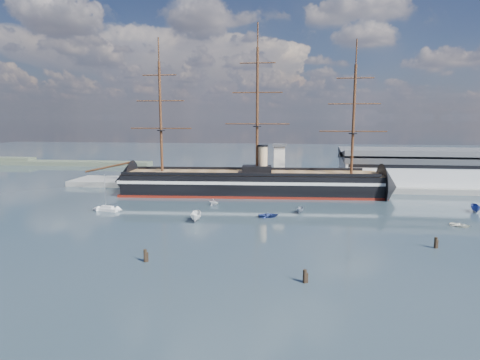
# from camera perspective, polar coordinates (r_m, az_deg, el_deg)

# --- Properties ---
(ground) EXTENTS (600.00, 600.00, 0.00)m
(ground) POSITION_cam_1_polar(r_m,az_deg,el_deg) (120.84, 3.73, -3.92)
(ground) COLOR #233540
(ground) RESTS_ON ground
(quay) EXTENTS (180.00, 18.00, 2.00)m
(quay) POSITION_cam_1_polar(r_m,az_deg,el_deg) (156.01, 8.17, -1.09)
(quay) COLOR slate
(quay) RESTS_ON ground
(warehouse) EXTENTS (63.00, 21.00, 11.60)m
(warehouse) POSITION_cam_1_polar(r_m,az_deg,el_deg) (166.88, 24.93, 1.59)
(warehouse) COLOR #B7BABC
(warehouse) RESTS_ON ground
(quay_tower) EXTENTS (5.00, 5.00, 15.00)m
(quay_tower) POSITION_cam_1_polar(r_m,az_deg,el_deg) (151.67, 5.63, 2.40)
(quay_tower) COLOR silver
(quay_tower) RESTS_ON ground
(shoreline) EXTENTS (120.00, 10.00, 4.00)m
(shoreline) POSITION_cam_1_polar(r_m,az_deg,el_deg) (259.13, -27.28, 2.28)
(shoreline) COLOR #3F4C38
(shoreline) RESTS_ON ground
(warship) EXTENTS (113.36, 21.84, 53.94)m
(warship) POSITION_cam_1_polar(r_m,az_deg,el_deg) (140.31, 0.89, -0.44)
(warship) COLOR black
(warship) RESTS_ON ground
(sailboat) EXTENTS (6.96, 3.49, 10.69)m
(sailboat) POSITION_cam_1_polar(r_m,az_deg,el_deg) (122.22, -18.33, -3.89)
(sailboat) COLOR silver
(sailboat) RESTS_ON ground
(motorboat_a) EXTENTS (7.92, 3.53, 3.08)m
(motorboat_a) POSITION_cam_1_polar(r_m,az_deg,el_deg) (105.55, -6.25, -5.84)
(motorboat_a) COLOR white
(motorboat_a) RESTS_ON ground
(motorboat_b) EXTENTS (2.35, 3.70, 1.61)m
(motorboat_b) POSITION_cam_1_polar(r_m,az_deg,el_deg) (109.32, 4.08, -5.30)
(motorboat_b) COLOR navy
(motorboat_b) RESTS_ON ground
(motorboat_c) EXTENTS (5.51, 2.90, 2.10)m
(motorboat_c) POSITION_cam_1_polar(r_m,az_deg,el_deg) (114.90, 8.55, -4.68)
(motorboat_c) COLOR gray
(motorboat_c) RESTS_ON ground
(motorboat_d) EXTENTS (5.13, 6.32, 2.14)m
(motorboat_d) POSITION_cam_1_polar(r_m,az_deg,el_deg) (124.22, -3.76, -3.57)
(motorboat_d) COLOR white
(motorboat_d) RESTS_ON ground
(motorboat_e) EXTENTS (2.49, 3.03, 1.34)m
(motorboat_e) POSITION_cam_1_polar(r_m,az_deg,el_deg) (113.62, 28.81, -5.85)
(motorboat_e) COLOR white
(motorboat_e) RESTS_ON ground
(motorboat_f) EXTENTS (7.14, 3.91, 2.70)m
(motorboat_f) POSITION_cam_1_polar(r_m,az_deg,el_deg) (132.98, 30.46, -3.96)
(motorboat_f) COLOR navy
(motorboat_f) RESTS_ON ground
(piling_near_left) EXTENTS (0.64, 0.64, 3.11)m
(piling_near_left) POSITION_cam_1_polar(r_m,az_deg,el_deg) (78.55, -13.30, -11.25)
(piling_near_left) COLOR black
(piling_near_left) RESTS_ON ground
(piling_near_mid) EXTENTS (0.64, 0.64, 2.94)m
(piling_near_mid) POSITION_cam_1_polar(r_m,az_deg,el_deg) (68.40, 9.18, -14.22)
(piling_near_mid) COLOR black
(piling_near_mid) RESTS_ON ground
(piling_far_right) EXTENTS (0.64, 0.64, 3.03)m
(piling_far_right) POSITION_cam_1_polar(r_m,az_deg,el_deg) (93.22, 26.02, -8.70)
(piling_far_right) COLOR black
(piling_far_right) RESTS_ON ground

